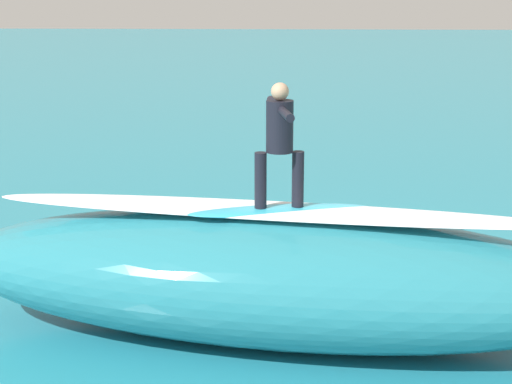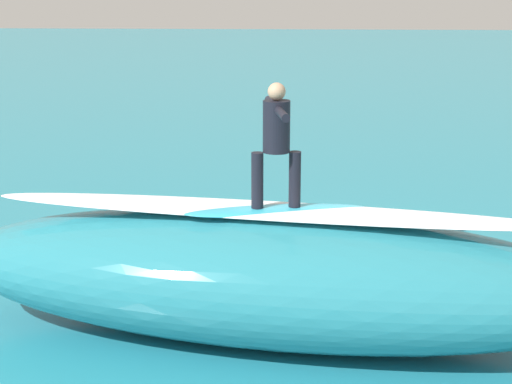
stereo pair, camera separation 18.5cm
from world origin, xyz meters
name	(u,v)px [view 1 (the left image)]	position (x,y,z in m)	size (l,w,h in m)	color
ground_plane	(316,265)	(0.00, 0.00, 0.00)	(120.00, 120.00, 0.00)	teal
wave_crest	(273,277)	(0.64, 2.71, 0.82)	(8.36, 2.35, 1.63)	teal
wave_foam_lip	(273,211)	(0.64, 2.71, 1.67)	(7.11, 0.82, 0.08)	white
surfboard_riding	(279,211)	(0.56, 2.72, 1.68)	(2.25, 0.51, 0.09)	#33B2D1
surfer_riding	(280,136)	(0.56, 2.72, 2.60)	(0.59, 1.42, 1.50)	black
surfboard_paddling	(241,222)	(1.32, -2.17, 0.04)	(2.23, 0.55, 0.08)	#E0563D
surfer_paddling	(246,215)	(1.22, -2.10, 0.20)	(1.36, 1.03, 0.28)	black
foam_patch_near	(440,220)	(-2.35, -2.32, 0.08)	(1.05, 0.82, 0.15)	white
foam_patch_mid	(147,218)	(3.09, -2.33, 0.05)	(0.98, 0.68, 0.09)	white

